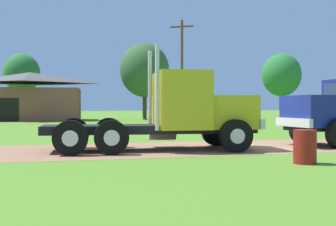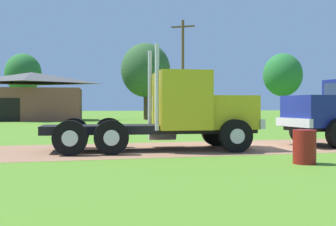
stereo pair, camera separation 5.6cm
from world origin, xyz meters
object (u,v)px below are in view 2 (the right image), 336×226
steel_barrel (304,147)px  utility_pole_near (183,68)px  shed_building (32,97)px  truck_foreground_white (181,113)px

steel_barrel → utility_pole_near: (4.68, 27.92, 4.50)m
shed_building → utility_pole_near: 15.79m
utility_pole_near → shed_building: bearing=152.6°
steel_barrel → utility_pole_near: size_ratio=0.10×
utility_pole_near → truck_foreground_white: bearing=-106.2°
steel_barrel → shed_building: size_ratio=0.08×
shed_building → utility_pole_near: (13.82, -7.17, 2.61)m
shed_building → utility_pole_near: bearing=-27.4°
truck_foreground_white → steel_barrel: size_ratio=8.30×
truck_foreground_white → steel_barrel: 4.85m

